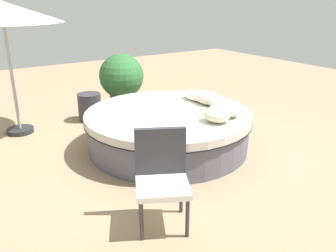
% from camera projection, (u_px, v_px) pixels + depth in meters
% --- Properties ---
extents(ground_plane, '(16.00, 16.00, 0.00)m').
position_uv_depth(ground_plane, '(168.00, 147.00, 5.46)').
color(ground_plane, '#9E8466').
extents(round_bed, '(2.52, 2.52, 0.58)m').
position_uv_depth(round_bed, '(168.00, 129.00, 5.36)').
color(round_bed, '#595966').
rests_on(round_bed, ground_plane).
extents(throw_pillow_0, '(0.40, 0.36, 0.20)m').
position_uv_depth(throw_pillow_0, '(217.00, 115.00, 4.81)').
color(throw_pillow_0, beige).
rests_on(throw_pillow_0, round_bed).
extents(throw_pillow_1, '(0.50, 0.39, 0.16)m').
position_uv_depth(throw_pillow_1, '(225.00, 110.00, 5.08)').
color(throw_pillow_1, beige).
rests_on(throw_pillow_1, round_bed).
extents(throw_pillow_2, '(0.47, 0.33, 0.17)m').
position_uv_depth(throw_pillow_2, '(221.00, 104.00, 5.37)').
color(throw_pillow_2, beige).
rests_on(throw_pillow_2, round_bed).
extents(throw_pillow_3, '(0.51, 0.34, 0.21)m').
position_uv_depth(throw_pillow_3, '(208.00, 98.00, 5.61)').
color(throw_pillow_3, beige).
rests_on(throw_pillow_3, round_bed).
extents(throw_pillow_4, '(0.53, 0.28, 0.16)m').
position_uv_depth(throw_pillow_4, '(195.00, 95.00, 5.82)').
color(throw_pillow_4, white).
rests_on(throw_pillow_4, round_bed).
extents(patio_chair, '(0.68, 0.69, 0.98)m').
position_uv_depth(patio_chair, '(161.00, 171.00, 3.49)').
color(patio_chair, '#333338').
rests_on(patio_chair, ground_plane).
extents(patio_umbrella, '(1.83, 1.83, 2.15)m').
position_uv_depth(patio_umbrella, '(2.00, 14.00, 5.36)').
color(patio_umbrella, '#262628').
rests_on(patio_umbrella, ground_plane).
extents(planter, '(0.89, 0.89, 1.15)m').
position_uv_depth(planter, '(122.00, 79.00, 7.04)').
color(planter, brown).
rests_on(planter, ground_plane).
extents(side_table, '(0.43, 0.43, 0.51)m').
position_uv_depth(side_table, '(90.00, 107.00, 6.57)').
color(side_table, '#333338').
rests_on(side_table, ground_plane).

